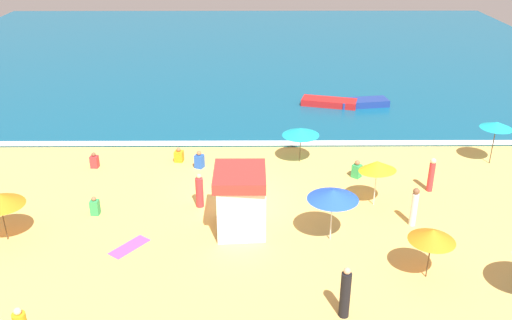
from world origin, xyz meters
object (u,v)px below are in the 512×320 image
Objects in this scene: beach_umbrella_4 at (497,125)px; beach_umbrella_2 at (432,235)px; beach_umbrella_6 at (301,132)px; lifeguard_cabana at (240,200)px; beach_umbrella_0 at (333,195)px; beach_umbrella_8 at (377,166)px; small_boat_0 at (363,102)px; beachgoer_1 at (345,293)px; beachgoer_8 at (95,207)px; beachgoer_2 at (200,191)px; beachgoer_4 at (357,170)px; small_boat_1 at (329,102)px; beachgoer_10 at (431,175)px; beachgoer_9 at (94,161)px; beachgoer_3 at (179,156)px; beachgoer_0 at (414,207)px; beachgoer_7 at (199,160)px.

beach_umbrella_2 is at bearing -122.35° from beach_umbrella_4.
beach_umbrella_6 is at bearing 178.40° from beach_umbrella_4.
beach_umbrella_0 is at bearing -12.90° from lifeguard_cabana.
small_boat_0 is (1.99, 13.37, -1.63)m from beach_umbrella_8.
beach_umbrella_2 is 1.05× the size of beachgoer_1.
beachgoer_8 is at bearing 161.03° from beach_umbrella_2.
beach_umbrella_4 is 1.43× the size of beachgoer_2.
lifeguard_cabana reaches higher than beachgoer_4.
beach_umbrella_6 is at bearing 110.98° from beach_umbrella_2.
beach_umbrella_6 is 3.53m from beachgoer_4.
beachgoer_2 is at bearing 134.22° from lifeguard_cabana.
beachgoer_8 is (-10.07, 2.06, -1.69)m from beach_umbrella_0.
lifeguard_cabana reaches higher than beachgoer_8.
beach_umbrella_8 is 0.69× the size of small_boat_0.
beach_umbrella_6 is 3.07× the size of beachgoer_8.
beach_umbrella_0 is at bearing -109.91° from beachgoer_4.
beach_umbrella_6 is 9.25m from small_boat_1.
beachgoer_10 is at bearing 58.28° from beachgoer_1.
small_boat_0 is at bearing 86.52° from beach_umbrella_2.
beach_umbrella_4 is at bearing 51.20° from beachgoer_1.
beachgoer_4 is at bearing 155.67° from beachgoer_10.
beach_umbrella_4 is 2.77× the size of beachgoer_9.
beachgoer_3 is 0.94× the size of beachgoer_9.
beachgoer_2 is at bearing 153.57° from beach_umbrella_0.
beachgoer_2 is 5.09m from beachgoer_3.
small_boat_1 is at bearing 90.10° from beachgoer_4.
beachgoer_4 is at bearing 16.46° from beachgoer_8.
beachgoer_2 is (-4.88, -4.78, -0.94)m from beach_umbrella_6.
small_boat_0 is at bearing 30.81° from beachgoer_9.
beach_umbrella_8 is at bearing -16.34° from beachgoer_9.
beachgoer_0 is (7.31, 0.26, -0.50)m from lifeguard_cabana.
beachgoer_7 is (-7.95, 1.17, 0.00)m from beachgoer_4.
beachgoer_9 is at bearing 170.82° from beachgoer_10.
beachgoer_3 is (-7.06, 7.58, -1.74)m from beach_umbrella_0.
beachgoer_2 is 0.47× the size of small_boat_0.
beachgoer_1 is (-3.78, -5.69, 0.03)m from beachgoer_0.
beachgoer_8 is 0.23× the size of small_boat_1.
beachgoer_7 is at bearing -137.44° from small_boat_0.
beachgoer_1 is 10.30m from beachgoer_10.
small_boat_1 is at bearing 69.74° from lifeguard_cabana.
beach_umbrella_8 is 13.61m from small_boat_0.
beach_umbrella_4 is 0.68× the size of small_boat_0.
beach_umbrella_4 is at bearing 12.39° from beachgoer_4.
beachgoer_3 is 0.47× the size of beachgoer_10.
beach_umbrella_8 is 2.42m from beachgoer_0.
beachgoer_3 is at bearing 153.31° from beach_umbrella_8.
lifeguard_cabana is 6.59m from beachgoer_8.
beach_umbrella_0 is at bearing -85.08° from beach_umbrella_6.
beachgoer_0 reaches higher than beachgoer_2.
small_boat_1 is at bearing 49.61° from beachgoer_8.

